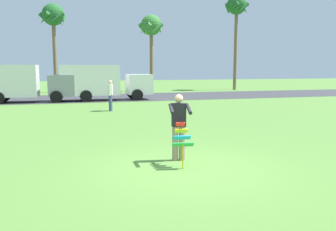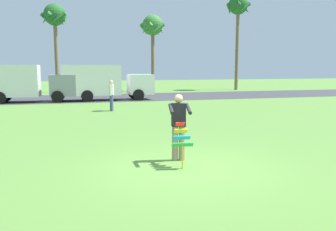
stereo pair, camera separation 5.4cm
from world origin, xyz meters
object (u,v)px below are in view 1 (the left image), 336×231
parked_truck_grey_van (19,82)px  palm_tree_right_near (53,18)px  palm_tree_centre_far (151,28)px  palm_tree_far_left (236,10)px  kite_held (182,139)px  person_kite_flyer (179,124)px  parked_truck_white_box (101,81)px  person_walker_near (110,94)px

parked_truck_grey_van → palm_tree_right_near: size_ratio=0.79×
palm_tree_centre_far → palm_tree_far_left: palm_tree_far_left is taller
parked_truck_grey_van → palm_tree_right_near: bearing=77.5°
kite_held → palm_tree_far_left: 32.36m
kite_held → palm_tree_right_near: palm_tree_right_near is taller
person_kite_flyer → parked_truck_grey_van: parked_truck_grey_van is taller
parked_truck_grey_van → parked_truck_white_box: (5.67, 0.00, 0.00)m
palm_tree_far_left → person_walker_near: size_ratio=5.92×
parked_truck_grey_van → person_walker_near: parked_truck_grey_van is taller
person_kite_flyer → palm_tree_centre_far: bearing=78.0°
kite_held → palm_tree_centre_far: size_ratio=0.14×
parked_truck_white_box → palm_tree_centre_far: palm_tree_centre_far is taller
person_walker_near → person_kite_flyer: bearing=-87.8°
parked_truck_white_box → kite_held: bearing=-89.3°
person_kite_flyer → parked_truck_white_box: bearing=91.0°
person_kite_flyer → palm_tree_centre_far: (5.74, 27.03, 5.49)m
kite_held → palm_tree_centre_far: (5.85, 27.63, 5.74)m
palm_tree_centre_far → parked_truck_grey_van: bearing=-141.7°
palm_tree_far_left → person_walker_near: bearing=-134.9°
kite_held → palm_tree_right_near: bearing=97.4°
palm_tree_far_left → parked_truck_white_box: bearing=-149.9°
palm_tree_far_left → parked_truck_grey_van: bearing=-157.0°
person_kite_flyer → palm_tree_far_left: palm_tree_far_left is taller
palm_tree_right_near → palm_tree_far_left: 19.07m
person_kite_flyer → parked_truck_grey_van: (-6.00, 17.77, 0.46)m
parked_truck_white_box → person_kite_flyer: bearing=-89.0°
person_kite_flyer → kite_held: bearing=-100.4°
kite_held → parked_truck_grey_van: parked_truck_grey_van is taller
kite_held → palm_tree_right_near: 29.24m
kite_held → person_kite_flyer: bearing=79.6°
parked_truck_grey_van → palm_tree_far_left: 24.13m
person_kite_flyer → kite_held: (-0.11, -0.60, -0.25)m
kite_held → palm_tree_right_near: size_ratio=0.12×
palm_tree_centre_far → person_walker_near: size_ratio=4.51×
palm_tree_right_near → palm_tree_centre_far: (9.54, -0.65, -0.69)m
palm_tree_far_left → person_kite_flyer: bearing=-119.5°
palm_tree_right_near → palm_tree_far_left: bearing=-2.7°
parked_truck_white_box → person_walker_near: bearing=-91.0°
person_kite_flyer → person_walker_near: size_ratio=1.00×
kite_held → palm_tree_far_left: bearing=60.8°
kite_held → person_walker_near: size_ratio=0.61×
kite_held → parked_truck_grey_van: (-5.89, 18.37, 0.71)m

